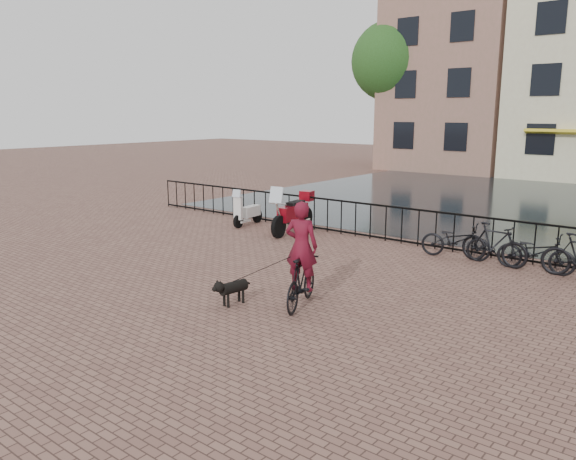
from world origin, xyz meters
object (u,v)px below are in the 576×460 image
Objects in this scene: cyclist at (301,261)px; motorcycle at (293,208)px; dog at (234,291)px; scooter at (248,206)px.

motorcycle is at bearing -69.86° from cyclist.
scooter is at bearing 137.57° from dog.
scooter is (-6.07, 5.06, -0.26)m from cyclist.
cyclist is 1.42m from dog.
motorcycle is (-4.20, 5.04, -0.12)m from cyclist.
cyclist is 1.06× the size of motorcycle.
cyclist is 7.91m from scooter.
motorcycle is at bearing -8.34° from scooter.
dog is at bearing 14.40° from cyclist.
motorcycle reaches higher than scooter.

